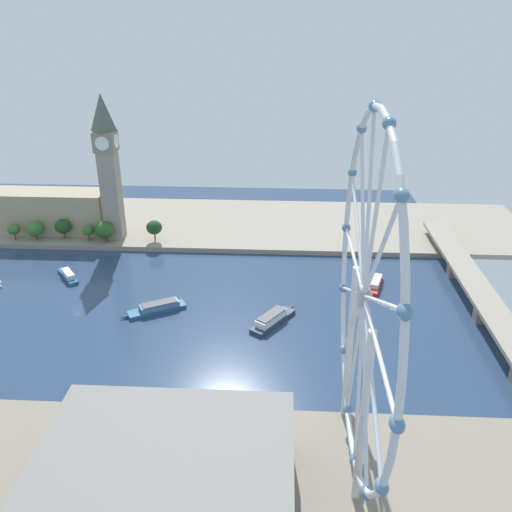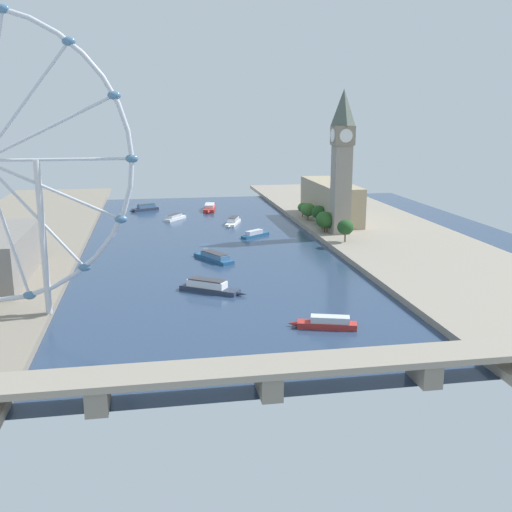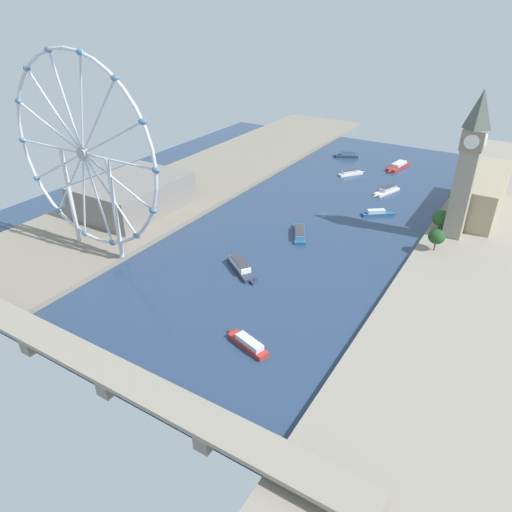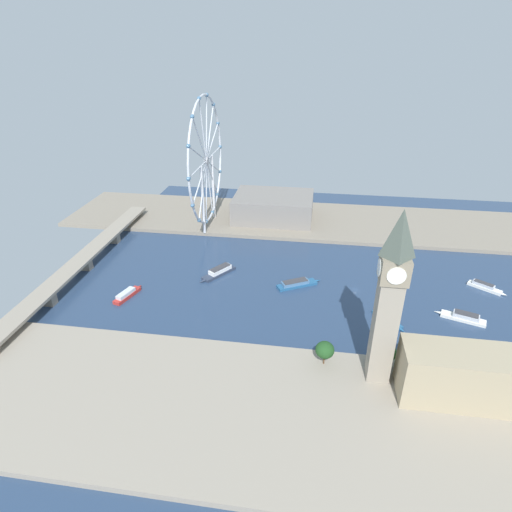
{
  "view_description": "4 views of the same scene",
  "coord_description": "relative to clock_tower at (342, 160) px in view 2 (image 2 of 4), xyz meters",
  "views": [
    {
      "loc": [
        224.15,
        100.35,
        135.27
      ],
      "look_at": [
        -22.17,
        86.77,
        21.08
      ],
      "focal_mm": 38.0,
      "sensor_mm": 36.0,
      "label": 1
    },
    {
      "loc": [
        30.28,
        349.33,
        77.91
      ],
      "look_at": [
        -15.8,
        86.5,
        12.94
      ],
      "focal_mm": 41.89,
      "sensor_mm": 36.0,
      "label": 2
    },
    {
      "loc": [
        -117.54,
        282.79,
        133.95
      ],
      "look_at": [
        1.0,
        89.68,
        7.81
      ],
      "focal_mm": 32.73,
      "sensor_mm": 36.0,
      "label": 3
    },
    {
      "loc": [
        -250.8,
        30.59,
        151.44
      ],
      "look_at": [
        8.98,
        69.51,
        15.89
      ],
      "focal_mm": 29.58,
      "sensor_mm": 36.0,
      "label": 4
    }
  ],
  "objects": [
    {
      "name": "ground_plane",
      "position": [
        85.28,
        4.85,
        -48.67
      ],
      "size": [
        400.59,
        400.59,
        0.0
      ],
      "primitive_type": "plane",
      "color": "navy"
    },
    {
      "name": "riverbank_left",
      "position": [
        -30.01,
        4.85,
        -47.17
      ],
      "size": [
        90.0,
        520.0,
        3.0
      ],
      "primitive_type": "cube",
      "color": "gray",
      "rests_on": "ground_plane"
    },
    {
      "name": "riverbank_right",
      "position": [
        200.58,
        4.85,
        -47.17
      ],
      "size": [
        90.0,
        520.0,
        3.0
      ],
      "primitive_type": "cube",
      "color": "gray",
      "rests_on": "ground_plane"
    },
    {
      "name": "clock_tower",
      "position": [
        0.0,
        0.0,
        0.0
      ],
      "size": [
        13.17,
        13.17,
        87.99
      ],
      "color": "gray",
      "rests_on": "riverbank_left"
    },
    {
      "name": "parliament_block",
      "position": [
        -9.09,
        -50.7,
        -32.62
      ],
      "size": [
        22.0,
        85.39,
        26.09
      ],
      "primitive_type": "cube",
      "color": "tan",
      "rests_on": "riverbank_left"
    },
    {
      "name": "tree_row_embankment",
      "position": [
        7.0,
        -16.59,
        -37.82
      ],
      "size": [
        14.5,
        95.65,
        13.34
      ],
      "color": "#513823",
      "rests_on": "riverbank_left"
    },
    {
      "name": "river_bridge",
      "position": [
        85.28,
        202.06,
        -41.54
      ],
      "size": [
        212.59,
        14.09,
        9.1
      ],
      "color": "gray",
      "rests_on": "ground_plane"
    },
    {
      "name": "tour_boat_0",
      "position": [
        51.83,
        -11.99,
        -46.91
      ],
      "size": [
        21.98,
        17.95,
        4.37
      ],
      "rotation": [
        0.0,
        0.0,
        3.8
      ],
      "color": "#235684",
      "rests_on": "ground_plane"
    },
    {
      "name": "tour_boat_1",
      "position": [
        84.26,
        44.61,
        -46.76
      ],
      "size": [
        19.76,
        30.95,
        4.54
      ],
      "rotation": [
        0.0,
        0.0,
        5.22
      ],
      "color": "#235684",
      "rests_on": "ground_plane"
    },
    {
      "name": "tour_boat_2",
      "position": [
        99.26,
        -82.17,
        -46.82
      ],
      "size": [
        17.53,
        22.56,
        4.49
      ],
      "rotation": [
        0.0,
        0.0,
        4.09
      ],
      "color": "white",
      "rests_on": "ground_plane"
    },
    {
      "name": "tour_boat_3",
      "position": [
        92.22,
        101.03,
        -46.36
      ],
      "size": [
        28.96,
        21.83,
        5.56
      ],
      "rotation": [
        0.0,
        0.0,
        2.54
      ],
      "color": "#2D384C",
      "rests_on": "ground_plane"
    },
    {
      "name": "tour_boat_4",
      "position": [
        121.34,
        -127.97,
        -46.41
      ],
      "size": [
        24.09,
        14.87,
        5.41
      ],
      "rotation": [
        0.0,
        0.0,
        0.47
      ],
      "color": "#2D384C",
      "rests_on": "ground_plane"
    },
    {
      "name": "tour_boat_5",
      "position": [
        54.08,
        154.07,
        -46.74
      ],
      "size": [
        25.51,
        11.5,
        4.6
      ],
      "rotation": [
        0.0,
        0.0,
        5.99
      ],
      "color": "#B22D28",
      "rests_on": "ground_plane"
    },
    {
      "name": "tour_boat_6",
      "position": [
        59.82,
        -57.75,
        -46.65
      ],
      "size": [
        14.41,
        29.23,
        5.03
      ],
      "rotation": [
        0.0,
        0.0,
        1.24
      ],
      "color": "white",
      "rests_on": "ground_plane"
    },
    {
      "name": "tour_boat_7",
      "position": [
        70.22,
        -121.49,
        -46.66
      ],
      "size": [
        13.0,
        36.06,
        4.88
      ],
      "rotation": [
        0.0,
        0.0,
        1.42
      ],
      "color": "#B22D28",
      "rests_on": "ground_plane"
    }
  ]
}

